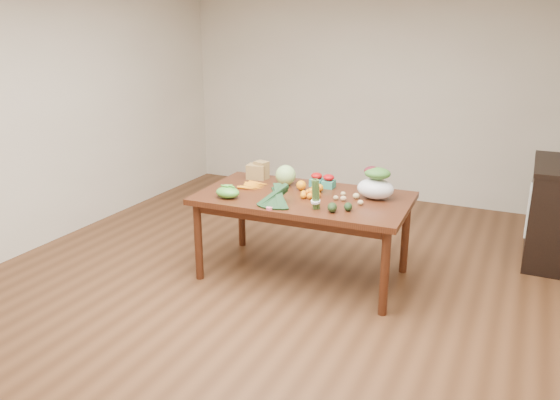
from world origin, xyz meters
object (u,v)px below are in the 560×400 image
at_px(dining_table, 303,236).
at_px(cabinet, 558,212).
at_px(kale_bunch, 274,196).
at_px(paper_bag, 257,170).
at_px(cabbage, 286,175).
at_px(asparagus_bundle, 316,194).
at_px(mandarin_cluster, 311,193).
at_px(salad_bag, 376,185).

bearing_deg(dining_table, cabinet, 31.54).
height_order(cabinet, kale_bunch, cabinet).
height_order(paper_bag, cabbage, cabbage).
xyz_separation_m(cabinet, asparagus_bundle, (-1.80, -1.66, 0.40)).
bearing_deg(dining_table, kale_bunch, -108.68).
xyz_separation_m(dining_table, kale_bunch, (-0.11, -0.36, 0.45)).
relative_size(paper_bag, cabbage, 1.28).
height_order(dining_table, mandarin_cluster, mandarin_cluster).
height_order(cabinet, salad_bag, salad_bag).
xyz_separation_m(kale_bunch, salad_bag, (0.69, 0.54, 0.04)).
distance_m(paper_bag, kale_bunch, 0.84).
distance_m(cabinet, mandarin_cluster, 2.42).
bearing_deg(cabbage, salad_bag, -3.67).
xyz_separation_m(cabbage, mandarin_cluster, (0.35, -0.26, -0.05)).
bearing_deg(cabinet, asparagus_bundle, -137.46).
bearing_deg(mandarin_cluster, paper_bag, 154.08).
xyz_separation_m(dining_table, mandarin_cluster, (0.08, -0.03, 0.42)).
bearing_deg(kale_bunch, dining_table, 71.32).
bearing_deg(salad_bag, cabbage, 176.33).
relative_size(dining_table, cabbage, 9.68).
xyz_separation_m(paper_bag, cabbage, (0.34, -0.08, 0.01)).
bearing_deg(cabinet, salad_bag, -140.89).
bearing_deg(mandarin_cluster, dining_table, 160.29).
distance_m(kale_bunch, asparagus_bundle, 0.34).
relative_size(dining_table, salad_bag, 5.74).
distance_m(dining_table, cabinet, 2.44).
bearing_deg(paper_bag, cabinet, 21.63).
relative_size(kale_bunch, salad_bag, 1.28).
distance_m(mandarin_cluster, kale_bunch, 0.39).
distance_m(cabbage, kale_bunch, 0.62).
bearing_deg(paper_bag, kale_bunch, -53.04).
bearing_deg(salad_bag, kale_bunch, -141.83).
bearing_deg(asparagus_bundle, kale_bunch, -171.38).
xyz_separation_m(dining_table, cabbage, (-0.28, 0.23, 0.47)).
height_order(dining_table, cabbage, cabbage).
distance_m(paper_bag, cabbage, 0.34).
bearing_deg(asparagus_bundle, cabinet, 40.35).
distance_m(mandarin_cluster, asparagus_bundle, 0.32).
bearing_deg(dining_table, salad_bag, 14.70).
xyz_separation_m(paper_bag, kale_bunch, (0.51, -0.67, -0.00)).
height_order(cabinet, mandarin_cluster, cabinet).
xyz_separation_m(mandarin_cluster, salad_bag, (0.50, 0.20, 0.08)).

